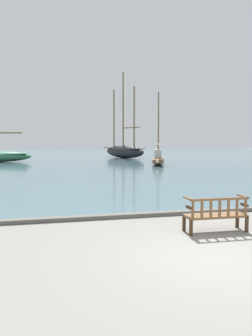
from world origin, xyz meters
TOP-DOWN VIEW (x-y plane):
  - ground_plane at (0.00, 0.00)m, footprint 160.00×160.00m
  - harbor_water at (0.00, 44.00)m, footprint 100.00×80.00m
  - quay_edge_kerb at (0.00, 3.85)m, footprint 40.00×0.30m
  - park_bench at (0.88, 1.76)m, footprint 1.61×0.56m
  - sailboat_centre_channel at (6.81, 23.75)m, footprint 2.87×5.76m
  - sailboat_mid_port at (6.45, 36.63)m, footprint 4.71×9.42m

SIDE VIEW (x-z plane):
  - ground_plane at x=0.00m, z-range 0.00..0.00m
  - harbor_water at x=0.00m, z-range 0.00..0.08m
  - quay_edge_kerb at x=0.00m, z-range 0.00..0.12m
  - park_bench at x=0.88m, z-range 0.01..0.93m
  - sailboat_centre_channel at x=6.81m, z-range -2.79..4.08m
  - sailboat_mid_port at x=6.45m, z-range -4.49..6.69m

